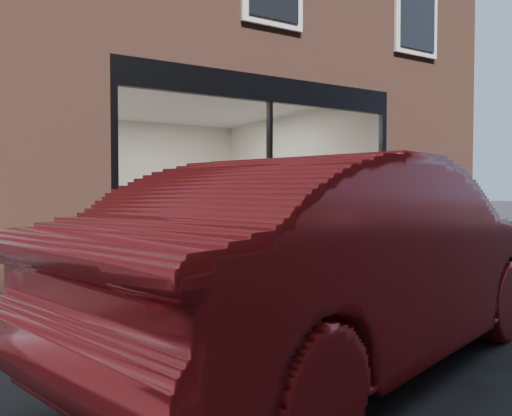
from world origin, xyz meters
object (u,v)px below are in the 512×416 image
banquette (256,262)px  cafe_table_right (301,225)px  cafe_chair_right (244,251)px  cafe_table_left (156,232)px  cafe_chair_left (150,255)px  person (264,220)px  parked_car (348,261)px

banquette → cafe_table_right: bearing=28.2°
cafe_table_right → cafe_chair_right: bearing=150.0°
cafe_table_left → cafe_chair_left: bearing=76.1°
cafe_chair_left → person: bearing=146.4°
person → cafe_chair_left: bearing=-30.3°
cafe_table_left → cafe_chair_right: bearing=20.2°
parked_car → cafe_table_right: bearing=-48.7°
cafe_table_left → cafe_chair_left: (0.26, 1.03, -0.50)m
cafe_table_right → cafe_chair_left: (-2.75, 0.84, -0.50)m
cafe_table_right → parked_car: bearing=-122.2°
person → cafe_table_right: (1.15, 0.49, -0.15)m
person → cafe_table_left: bearing=0.4°
cafe_table_right → cafe_table_left: bearing=-176.4°
banquette → cafe_table_left: 1.71m
cafe_table_right → banquette: bearing=-151.8°
cafe_table_right → cafe_chair_left: 2.92m
banquette → cafe_chair_left: 2.07m
person → cafe_table_right: person is taller
person → cafe_chair_right: size_ratio=4.56×
cafe_table_left → person: bearing=-9.1°
person → cafe_chair_right: bearing=-90.5°
cafe_chair_right → parked_car: (-1.99, -5.26, 0.59)m
person → cafe_chair_left: (-1.60, 1.33, -0.65)m
person → cafe_chair_right: (0.18, 1.05, -0.65)m
cafe_chair_left → cafe_chair_right: 1.80m
cafe_table_left → cafe_chair_right: 2.23m
cafe_table_left → banquette: bearing=-22.1°
banquette → parked_car: (-1.46, -3.90, 0.60)m
banquette → cafe_table_left: size_ratio=6.41×
banquette → person: person is taller
banquette → person: size_ratio=2.24×
cafe_table_left → cafe_chair_right: size_ratio=1.60×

